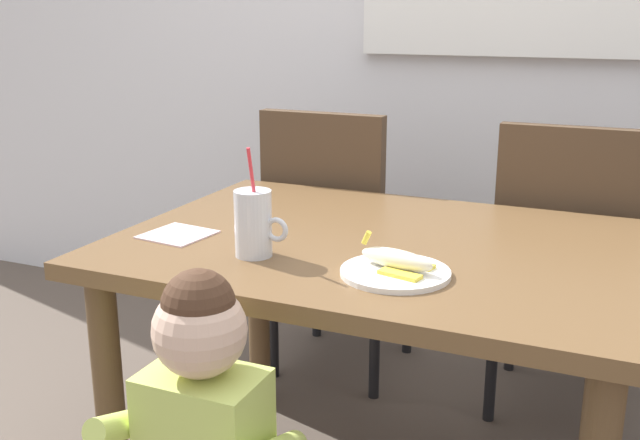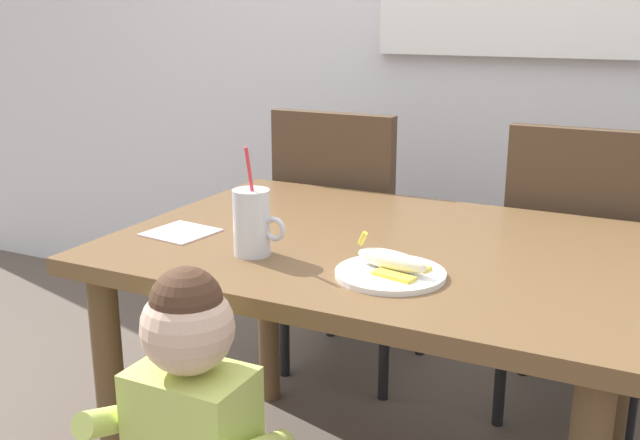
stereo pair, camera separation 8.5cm
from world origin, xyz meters
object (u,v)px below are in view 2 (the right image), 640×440
object	(u,v)px
dining_chair_right	(580,262)
snack_plate	(390,274)
milk_cup	(252,226)
dining_chair_left	(346,231)
peeled_banana	(393,261)
toddler_standing	(192,427)
dining_table	(380,282)
paper_napkin	(181,232)

from	to	relation	value
dining_chair_right	snack_plate	xyz separation A→B (m)	(-0.28, -0.87, 0.20)
milk_cup	snack_plate	xyz separation A→B (m)	(0.33, 0.00, -0.06)
dining_chair_left	dining_chair_right	bearing A→B (deg)	-179.16
peeled_banana	toddler_standing	bearing A→B (deg)	-121.99
dining_table	snack_plate	bearing A→B (deg)	-63.48
dining_chair_left	paper_napkin	xyz separation A→B (m)	(-0.09, -0.80, 0.20)
dining_chair_right	paper_napkin	size ratio (longest dim) A/B	6.40
toddler_standing	dining_chair_left	bearing A→B (deg)	101.56
dining_table	paper_napkin	world-z (taller)	paper_napkin
dining_chair_left	snack_plate	size ratio (longest dim) A/B	4.17
peeled_banana	dining_chair_right	bearing A→B (deg)	72.46
dining_chair_left	dining_chair_right	size ratio (longest dim) A/B	1.00
milk_cup	snack_plate	distance (m)	0.34
milk_cup	dining_chair_left	bearing A→B (deg)	100.57
dining_table	peeled_banana	xyz separation A→B (m)	(0.11, -0.21, 0.14)
dining_table	paper_napkin	size ratio (longest dim) A/B	8.26
dining_chair_right	snack_plate	world-z (taller)	dining_chair_right
dining_table	toddler_standing	world-z (taller)	toddler_standing
dining_chair_right	snack_plate	bearing A→B (deg)	72.51
milk_cup	snack_plate	bearing A→B (deg)	0.51
dining_chair_right	milk_cup	bearing A→B (deg)	55.36
toddler_standing	paper_napkin	xyz separation A→B (m)	(-0.34, 0.44, 0.21)
toddler_standing	paper_napkin	distance (m)	0.59
toddler_standing	snack_plate	size ratio (longest dim) A/B	3.64
dining_chair_right	milk_cup	distance (m)	1.10
toddler_standing	snack_plate	xyz separation A→B (m)	(0.24, 0.38, 0.22)
milk_cup	peeled_banana	world-z (taller)	milk_cup
toddler_standing	milk_cup	distance (m)	0.47
dining_chair_right	peeled_banana	bearing A→B (deg)	72.46
paper_napkin	peeled_banana	bearing A→B (deg)	-5.10
snack_plate	peeled_banana	distance (m)	0.03
dining_chair_left	dining_chair_right	xyz separation A→B (m)	(0.77, 0.01, 0.00)
paper_napkin	dining_table	bearing A→B (deg)	19.14
toddler_standing	peeled_banana	size ratio (longest dim) A/B	4.77
peeled_banana	paper_napkin	xyz separation A→B (m)	(-0.58, 0.05, -0.03)
dining_chair_left	milk_cup	xyz separation A→B (m)	(0.16, -0.87, 0.26)
dining_table	peeled_banana	distance (m)	0.28
dining_chair_right	peeled_banana	distance (m)	0.94
dining_chair_right	dining_chair_left	bearing A→B (deg)	0.84
dining_chair_right	snack_plate	distance (m)	0.94
milk_cup	peeled_banana	bearing A→B (deg)	1.77
dining_table	dining_chair_left	size ratio (longest dim) A/B	1.29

